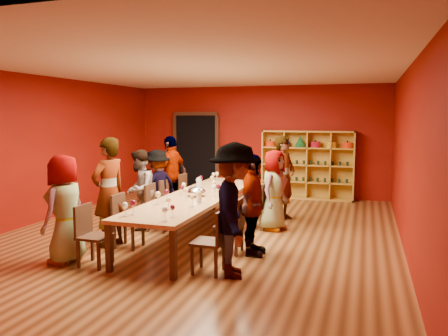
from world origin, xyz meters
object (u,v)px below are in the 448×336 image
Objects in this scene: shelving_unit at (307,162)px; chair_person_left_4 at (187,192)px; chair_person_left_3 at (169,199)px; chair_person_right_4 at (268,196)px; person_right_3 at (274,190)px; person_left_3 at (157,186)px; person_right_1 at (253,205)px; person_left_2 at (139,190)px; person_left_0 at (65,209)px; tasting_table at (199,198)px; chair_person_right_3 at (258,203)px; person_left_4 at (172,174)px; chair_person_right_0 at (214,238)px; chair_person_left_0 at (90,232)px; person_left_1 at (109,192)px; chair_person_left_1 at (124,218)px; person_right_4 at (284,178)px; wine_bottle at (233,175)px; chair_person_right_1 at (234,222)px; spittoon_bowl at (196,192)px; chair_person_left_2 at (155,205)px; person_right_0 at (235,210)px.

chair_person_left_4 is (-2.31, -2.69, -0.49)m from shelving_unit.
chair_person_left_3 is 0.96m from chair_person_left_4.
chair_person_left_4 is 1.82m from chair_person_right_4.
shelving_unit reaches higher than person_right_3.
person_left_3 is at bearing -105.34° from chair_person_left_4.
chair_person_left_4 is at bearing 40.82° from person_right_1.
person_left_0 is at bearing -16.16° from person_left_2.
chair_person_left_3 is (-0.91, 0.67, -0.20)m from tasting_table.
person_left_2 is 2.30m from chair_person_right_3.
tasting_table is 2.09m from person_left_4.
person_right_1 reaches higher than person_right_3.
chair_person_right_0 is 2.61m from person_right_3.
chair_person_right_0 is (1.82, 0.24, 0.00)m from chair_person_left_0.
chair_person_right_4 is (-0.49, -2.62, -0.49)m from shelving_unit.
person_left_1 is at bearing -138.38° from tasting_table.
chair_person_left_3 is (0.43, 2.67, -0.31)m from person_left_0.
chair_person_left_0 is at bearing -90.00° from chair_person_left_1.
person_left_1 is 2.69m from person_left_4.
person_right_4 is (2.54, 0.07, 0.01)m from person_left_4.
shelving_unit is at bearing 60.26° from wine_bottle.
chair_person_right_3 is (0.00, 1.62, 0.00)m from chair_person_right_1.
chair_person_right_3 is at bearing 46.98° from spittoon_bowl.
shelving_unit is 2.70× the size of chair_person_right_0.
person_right_4 is at bearing 101.70° from person_left_4.
person_left_0 reaches higher than spittoon_bowl.
person_right_4 is at bearing 25.61° from chair_person_left_3.
person_left_3 is 0.97× the size of person_right_3.
chair_person_left_2 is 0.51× the size of person_left_4.
chair_person_right_3 is at bearing 4.68° from chair_person_left_3.
spittoon_bowl is at bearing 119.11° from chair_person_right_0.
person_left_3 is 1.44m from spittoon_bowl.
wine_bottle reaches higher than chair_person_right_4.
chair_person_left_2 is at bearing 67.42° from person_right_1.
tasting_table is 5.06× the size of chair_person_right_1.
person_right_3 is at bearing -163.97° from person_right_4.
wine_bottle is at bearing -0.65° from person_right_0.
person_left_2 is at bearing -102.05° from chair_person_left_4.
person_right_1 reaches higher than chair_person_right_4.
person_left_0 reaches higher than person_left_2.
person_left_2 is at bearing 70.20° from person_right_1.
chair_person_left_4 is 0.51× the size of person_left_4.
person_left_4 is 0.95× the size of person_right_0.
person_right_1 is 2.54m from chair_person_right_4.
person_right_4 is at bearing 11.64° from person_right_3.
spittoon_bowl is at bearing 46.46° from person_left_4.
person_left_2 reaches higher than chair_person_left_2.
chair_person_right_4 is (2.10, 2.76, -0.42)m from person_left_1.
person_right_3 reaches higher than chair_person_left_0.
person_left_1 is (-2.59, -5.37, -0.07)m from shelving_unit.
person_right_1 is 3.00m from wine_bottle.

